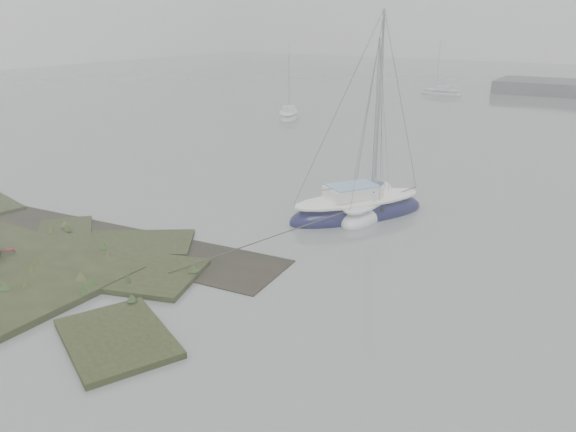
# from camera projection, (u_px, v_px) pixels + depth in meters

# --- Properties ---
(ground) EXTENTS (160.00, 160.00, 0.00)m
(ground) POSITION_uv_depth(u_px,v_px,m) (450.00, 140.00, 39.42)
(ground) COLOR slate
(ground) RESTS_ON ground
(sailboat_main) EXTENTS (5.30, 6.58, 9.13)m
(sailboat_main) POSITION_uv_depth(u_px,v_px,m) (357.00, 210.00, 24.24)
(sailboat_main) COLOR #0B0D34
(sailboat_main) RESTS_ON ground
(sailboat_white) EXTENTS (2.73, 5.85, 7.93)m
(sailboat_white) POSITION_uv_depth(u_px,v_px,m) (367.00, 205.00, 24.92)
(sailboat_white) COLOR silver
(sailboat_white) RESTS_ON ground
(sailboat_far_a) EXTENTS (3.64, 4.90, 6.69)m
(sailboat_far_a) POSITION_uv_depth(u_px,v_px,m) (289.00, 116.00, 47.84)
(sailboat_far_a) COLOR silver
(sailboat_far_a) RESTS_ON ground
(sailboat_far_c) EXTENTS (4.62, 1.69, 6.43)m
(sailboat_far_c) POSITION_uv_depth(u_px,v_px,m) (441.00, 93.00, 62.24)
(sailboat_far_c) COLOR #AEB3B8
(sailboat_far_c) RESTS_ON ground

